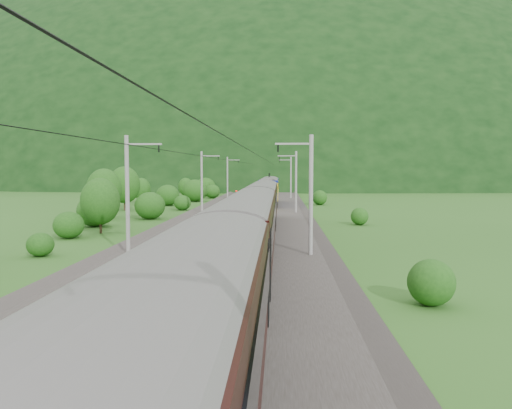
{
  "coord_description": "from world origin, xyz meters",
  "views": [
    {
      "loc": [
        4.17,
        -33.26,
        6.08
      ],
      "look_at": [
        1.83,
        14.52,
        2.6
      ],
      "focal_mm": 35.0,
      "sensor_mm": 36.0,
      "label": 1
    }
  ],
  "objects": [
    {
      "name": "hazard_post_near",
      "position": [
        -0.01,
        40.51,
        0.96
      ],
      "size": [
        0.14,
        0.14,
        1.31
      ],
      "primitive_type": "cylinder",
      "color": "red",
      "rests_on": "railbed"
    },
    {
      "name": "vegetation_left",
      "position": [
        -15.2,
        18.36,
        2.63
      ],
      "size": [
        13.53,
        150.83,
        6.85
      ],
      "color": "#1D4B14",
      "rests_on": "ground"
    },
    {
      "name": "ground",
      "position": [
        0.0,
        0.0,
        0.0
      ],
      "size": [
        600.0,
        600.0,
        0.0
      ],
      "primitive_type": "plane",
      "color": "#2A581B",
      "rests_on": "ground"
    },
    {
      "name": "track_right",
      "position": [
        2.4,
        10.0,
        0.37
      ],
      "size": [
        2.4,
        220.0,
        0.27
      ],
      "color": "brown",
      "rests_on": "railbed"
    },
    {
      "name": "track_left",
      "position": [
        -2.4,
        10.0,
        0.37
      ],
      "size": [
        2.4,
        220.0,
        0.27
      ],
      "color": "brown",
      "rests_on": "railbed"
    },
    {
      "name": "hazard_post_far",
      "position": [
        0.08,
        44.42,
        1.12
      ],
      "size": [
        0.18,
        0.18,
        1.64
      ],
      "primitive_type": "cylinder",
      "color": "red",
      "rests_on": "railbed"
    },
    {
      "name": "catenary_left",
      "position": [
        -6.12,
        32.0,
        4.5
      ],
      "size": [
        2.54,
        192.28,
        8.0
      ],
      "color": "gray",
      "rests_on": "railbed"
    },
    {
      "name": "overhead_wires",
      "position": [
        0.0,
        10.0,
        7.1
      ],
      "size": [
        4.83,
        198.0,
        0.03
      ],
      "color": "black",
      "rests_on": "ground"
    },
    {
      "name": "railbed",
      "position": [
        0.0,
        10.0,
        0.15
      ],
      "size": [
        14.0,
        220.0,
        0.3
      ],
      "primitive_type": "cube",
      "color": "#38332D",
      "rests_on": "ground"
    },
    {
      "name": "mountain_main",
      "position": [
        0.0,
        260.0,
        0.0
      ],
      "size": [
        504.0,
        360.0,
        244.0
      ],
      "primitive_type": "ellipsoid",
      "color": "black",
      "rests_on": "ground"
    },
    {
      "name": "vegetation_right",
      "position": [
        11.45,
        -2.23,
        1.12
      ],
      "size": [
        4.13,
        90.65,
        2.57
      ],
      "color": "#1D4B14",
      "rests_on": "ground"
    },
    {
      "name": "mountain_ridge",
      "position": [
        -120.0,
        300.0,
        0.0
      ],
      "size": [
        336.0,
        280.0,
        132.0
      ],
      "primitive_type": "ellipsoid",
      "color": "black",
      "rests_on": "ground"
    },
    {
      "name": "train",
      "position": [
        2.4,
        -6.13,
        3.45
      ],
      "size": [
        2.91,
        116.13,
        5.05
      ],
      "color": "black",
      "rests_on": "ground"
    },
    {
      "name": "catenary_right",
      "position": [
        6.12,
        32.0,
        4.5
      ],
      "size": [
        2.54,
        192.28,
        8.0
      ],
      "color": "gray",
      "rests_on": "railbed"
    },
    {
      "name": "signal",
      "position": [
        -3.01,
        47.73,
        1.6
      ],
      "size": [
        0.24,
        0.24,
        2.21
      ],
      "color": "black",
      "rests_on": "railbed"
    }
  ]
}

